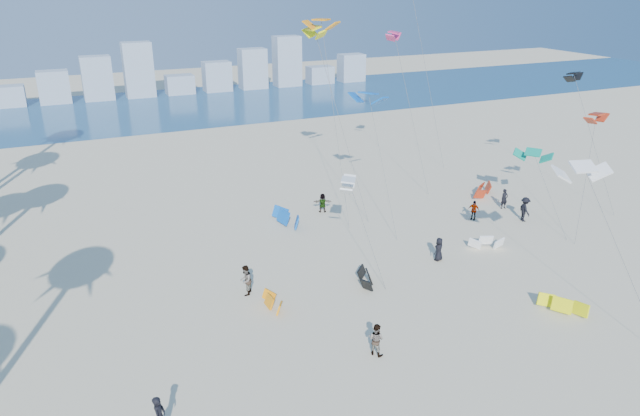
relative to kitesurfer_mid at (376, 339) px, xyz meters
name	(u,v)px	position (x,y,z in m)	size (l,w,h in m)	color
ocean	(142,109)	(-2.06, 64.95, -0.85)	(220.00, 220.00, 0.00)	navy
kitesurfer_mid	(376,339)	(0.00, 0.00, 0.00)	(0.83, 0.65, 1.72)	gray
kitesurfers_far	(418,224)	(9.91, 11.56, 0.02)	(24.26, 11.92, 1.93)	black
grounded_kites	(400,238)	(7.97, 10.77, -0.40)	(24.97, 21.65, 1.09)	orange
flying_kites	(435,74)	(12.81, 14.87, 10.13)	(25.89, 36.68, 18.55)	white
distant_skyline	(122,78)	(-3.24, 74.95, 2.23)	(85.00, 3.00, 8.40)	#9EADBF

